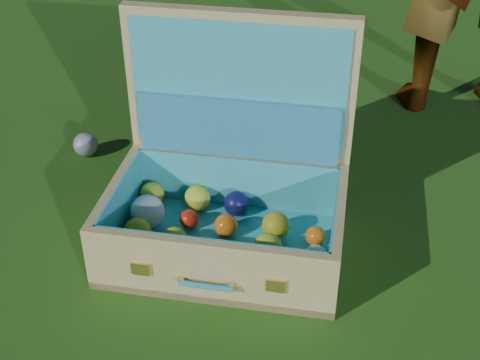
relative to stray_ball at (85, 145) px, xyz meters
name	(u,v)px	position (x,y,z in m)	size (l,w,h in m)	color
ground	(242,229)	(0.62, -0.09, -0.04)	(60.00, 60.00, 0.00)	#215114
stray_ball	(85,145)	(0.00, 0.00, 0.00)	(0.08, 0.08, 0.08)	#3C5D9E
suitcase	(226,186)	(0.60, -0.14, 0.12)	(0.70, 0.60, 0.57)	tan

